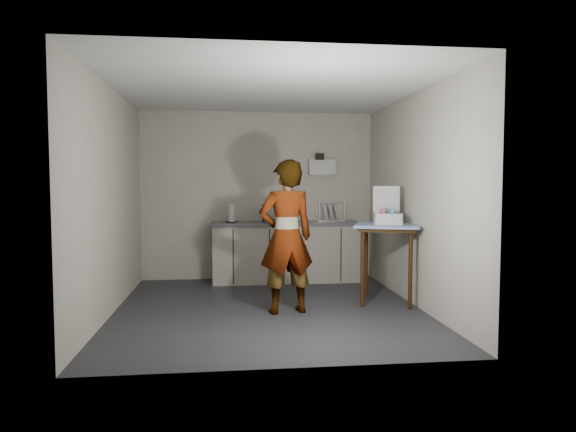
{
  "coord_description": "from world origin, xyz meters",
  "views": [
    {
      "loc": [
        -0.48,
        -6.04,
        1.5
      ],
      "look_at": [
        0.29,
        0.45,
        1.08
      ],
      "focal_mm": 32.0,
      "sensor_mm": 36.0,
      "label": 1
    }
  ],
  "objects": [
    {
      "name": "ceiling",
      "position": [
        0.0,
        0.0,
        2.6
      ],
      "size": [
        3.6,
        4.0,
        0.01
      ],
      "primitive_type": "cube",
      "color": "white",
      "rests_on": "wall_back"
    },
    {
      "name": "soda_can",
      "position": [
        0.31,
        1.66,
        0.98
      ],
      "size": [
        0.07,
        0.07,
        0.13
      ],
      "primitive_type": "cylinder",
      "color": "red",
      "rests_on": "kitchen_counter"
    },
    {
      "name": "standing_man",
      "position": [
        0.19,
        -0.21,
        0.88
      ],
      "size": [
        0.71,
        0.54,
        1.77
      ],
      "primitive_type": "imported",
      "rotation": [
        0.0,
        0.0,
        3.33
      ],
      "color": "#B2A593",
      "rests_on": "ground"
    },
    {
      "name": "dark_bottle",
      "position": [
        0.08,
        1.74,
        1.04
      ],
      "size": [
        0.08,
        0.08,
        0.27
      ],
      "primitive_type": "cylinder",
      "color": "black",
      "rests_on": "kitchen_counter"
    },
    {
      "name": "bakery_box",
      "position": [
        1.49,
        0.12,
        1.1
      ],
      "size": [
        0.4,
        0.41,
        0.47
      ],
      "rotation": [
        0.0,
        0.0,
        -0.21
      ],
      "color": "silver",
      "rests_on": "side_table"
    },
    {
      "name": "wall_right",
      "position": [
        1.79,
        0.0,
        1.3
      ],
      "size": [
        0.02,
        4.0,
        2.6
      ],
      "primitive_type": "cube",
      "color": "#BBB4A3",
      "rests_on": "ground"
    },
    {
      "name": "kitchen_counter",
      "position": [
        0.4,
        1.7,
        0.43
      ],
      "size": [
        2.24,
        0.62,
        0.91
      ],
      "color": "black",
      "rests_on": "ground"
    },
    {
      "name": "ground",
      "position": [
        0.0,
        0.0,
        0.0
      ],
      "size": [
        4.0,
        4.0,
        0.0
      ],
      "primitive_type": "plane",
      "color": "#29292E",
      "rests_on": "ground"
    },
    {
      "name": "side_table",
      "position": [
        1.5,
        0.12,
        0.87
      ],
      "size": [
        0.98,
        0.98,
        0.99
      ],
      "rotation": [
        0.0,
        0.0,
        -0.35
      ],
      "color": "#341C0B",
      "rests_on": "ground"
    },
    {
      "name": "wall_shelf",
      "position": [
        1.0,
        1.92,
        1.75
      ],
      "size": [
        0.42,
        0.18,
        0.37
      ],
      "color": "silver",
      "rests_on": "ground"
    },
    {
      "name": "dish_rack",
      "position": [
        1.1,
        1.75,
        0.98
      ],
      "size": [
        0.43,
        0.33,
        0.3
      ],
      "color": "white",
      "rests_on": "kitchen_counter"
    },
    {
      "name": "paper_towel",
      "position": [
        -0.42,
        1.69,
        1.04
      ],
      "size": [
        0.16,
        0.16,
        0.28
      ],
      "color": "black",
      "rests_on": "kitchen_counter"
    },
    {
      "name": "soap_bottle",
      "position": [
        0.36,
        1.7,
        1.07
      ],
      "size": [
        0.15,
        0.15,
        0.33
      ],
      "primitive_type": "imported",
      "rotation": [
        0.0,
        0.0,
        0.19
      ],
      "color": "black",
      "rests_on": "kitchen_counter"
    },
    {
      "name": "wall_back",
      "position": [
        0.0,
        1.99,
        1.3
      ],
      "size": [
        3.6,
        0.02,
        2.6
      ],
      "primitive_type": "cube",
      "color": "#BBB4A3",
      "rests_on": "ground"
    },
    {
      "name": "wall_left",
      "position": [
        -1.79,
        0.0,
        1.3
      ],
      "size": [
        0.02,
        4.0,
        2.6
      ],
      "primitive_type": "cube",
      "color": "#BBB4A3",
      "rests_on": "ground"
    }
  ]
}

